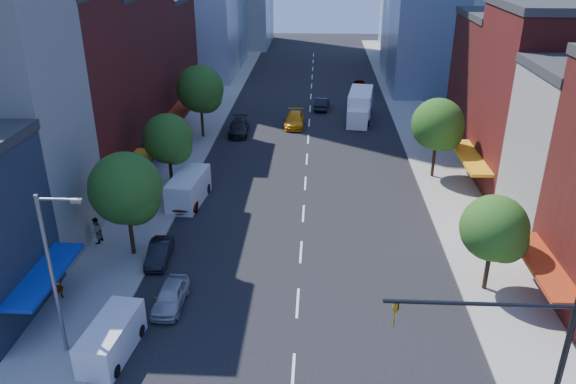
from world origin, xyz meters
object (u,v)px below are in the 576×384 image
parked_car_second (159,252)px  parked_car_third (187,198)px  parked_car_front (170,296)px  cargo_van_near (111,340)px  traffic_car_oncoming (322,103)px  pedestrian_near (58,285)px  cargo_van_far (188,189)px  box_truck (360,107)px  traffic_car_far (360,85)px  taxi (295,120)px  pedestrian_far (96,231)px  parked_car_rear (239,127)px

parked_car_second → parked_car_third: bearing=86.5°
parked_car_front → parked_car_second: bearing=113.1°
cargo_van_near → traffic_car_oncoming: size_ratio=1.08×
pedestrian_near → cargo_van_far: bearing=14.5°
parked_car_front → parked_car_second: parked_car_front is taller
box_truck → traffic_car_far: bearing=93.8°
box_truck → cargo_van_far: bearing=-115.5°
cargo_van_near → cargo_van_far: bearing=95.8°
parked_car_third → taxi: (7.81, 21.63, 0.13)m
pedestrian_near → box_truck: bearing=5.3°
cargo_van_far → pedestrian_near: 14.82m
traffic_car_far → cargo_van_far: bearing=64.5°
parked_car_front → traffic_car_far: 54.68m
traffic_car_oncoming → box_truck: bearing=141.2°
cargo_van_near → pedestrian_near: pedestrian_near is taller
taxi → traffic_car_oncoming: bearing=66.9°
parked_car_front → cargo_van_far: size_ratio=0.69×
parked_car_front → cargo_van_near: size_ratio=0.83×
cargo_van_near → pedestrian_near: 6.68m
pedestrian_far → parked_car_rear: bearing=175.8°
parked_car_rear → pedestrian_far: size_ratio=2.66×
parked_car_front → box_truck: (13.47, 38.09, 0.94)m
parked_car_rear → cargo_van_far: 18.01m
traffic_car_far → pedestrian_far: bearing=62.5°
parked_car_rear → pedestrian_far: bearing=-108.7°
parked_car_front → parked_car_rear: 32.12m
parked_car_third → pedestrian_near: pedestrian_near is taller
traffic_car_far → traffic_car_oncoming: bearing=59.6°
taxi → pedestrian_far: 31.14m
cargo_van_far → parked_car_front: bearing=-76.7°
parked_car_second → parked_car_third: parked_car_second is taller
parked_car_third → pedestrian_near: 14.36m
taxi → parked_car_front: bearing=-98.7°
parked_car_front → parked_car_third: size_ratio=0.88×
parked_car_third → parked_car_rear: 18.50m
pedestrian_near → taxi: bearing=13.7°
cargo_van_near → box_truck: bearing=75.8°
parked_car_front → box_truck: 40.41m
traffic_car_oncoming → pedestrian_far: (-16.00, -35.60, 0.39)m
pedestrian_far → cargo_van_far: bearing=156.3°
parked_car_second → pedestrian_far: bearing=155.4°
parked_car_third → box_truck: size_ratio=0.52×
taxi → box_truck: bearing=20.5°
parked_car_second → box_truck: bearing=61.4°
parked_car_second → pedestrian_far: pedestrian_far is taller
pedestrian_near → parked_car_rear: bearing=21.8°
taxi → pedestrian_far: size_ratio=2.69×
parked_car_second → traffic_car_oncoming: (11.00, 37.53, 0.10)m
parked_car_third → parked_car_front: bearing=-82.5°
parked_car_second → parked_car_front: bearing=-71.8°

